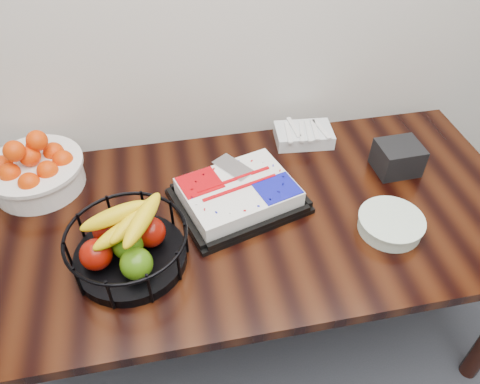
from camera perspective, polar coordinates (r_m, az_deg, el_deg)
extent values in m
cube|color=black|center=(1.60, 2.69, -2.80)|extent=(1.80, 0.90, 0.04)
cylinder|color=black|center=(2.17, -21.80, -5.64)|extent=(0.07, 0.07, 0.71)
cylinder|color=black|center=(2.38, 19.81, 0.21)|extent=(0.07, 0.07, 0.71)
cube|color=black|center=(1.61, -0.21, -1.12)|extent=(0.49, 0.43, 0.02)
cube|color=white|center=(1.58, -0.21, -0.07)|extent=(0.42, 0.36, 0.06)
cube|color=#B7030A|center=(1.60, -4.53, 2.02)|extent=(0.16, 0.15, 0.00)
cube|color=#0E11A0|center=(1.53, 4.30, -0.43)|extent=(0.16, 0.15, 0.00)
cube|color=silver|center=(1.63, 0.10, 3.07)|extent=(0.14, 0.16, 0.00)
cylinder|color=white|center=(1.79, -23.48, 1.94)|extent=(0.31, 0.31, 0.10)
cylinder|color=white|center=(1.77, -23.88, 3.03)|extent=(0.34, 0.34, 0.01)
cylinder|color=black|center=(1.47, -13.15, -7.74)|extent=(0.34, 0.34, 0.03)
torus|color=black|center=(1.39, -13.80, -5.11)|extent=(0.36, 0.36, 0.01)
cylinder|color=white|center=(1.59, 17.84, -3.81)|extent=(0.20, 0.20, 0.05)
cylinder|color=white|center=(1.57, 18.04, -3.16)|extent=(0.21, 0.21, 0.01)
cube|color=silver|center=(1.88, 7.75, 6.88)|extent=(0.23, 0.16, 0.06)
cube|color=black|center=(1.81, 18.66, 3.98)|extent=(0.16, 0.14, 0.11)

